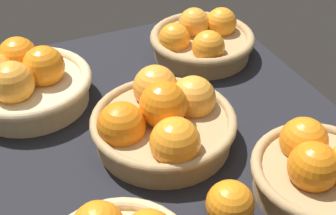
# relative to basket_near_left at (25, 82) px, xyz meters

# --- Properties ---
(market_tray) EXTENTS (0.84, 0.72, 0.03)m
(market_tray) POSITION_rel_basket_near_left_xyz_m (0.21, 0.18, -0.06)
(market_tray) COLOR black
(market_tray) RESTS_ON ground
(basket_near_left) EXTENTS (0.24, 0.24, 0.12)m
(basket_near_left) POSITION_rel_basket_near_left_xyz_m (0.00, 0.00, 0.00)
(basket_near_left) COLOR #D3BC8C
(basket_near_left) RESTS_ON market_tray
(basket_far_right) EXTENTS (0.21, 0.21, 0.11)m
(basket_far_right) POSITION_rel_basket_near_left_xyz_m (0.42, 0.37, -0.00)
(basket_far_right) COLOR tan
(basket_far_right) RESTS_ON market_tray
(basket_far_left) EXTENTS (0.23, 0.23, 0.10)m
(basket_far_left) POSITION_rel_basket_near_left_xyz_m (-0.02, 0.39, -0.01)
(basket_far_left) COLOR tan
(basket_far_left) RESTS_ON market_tray
(basket_center) EXTENTS (0.25, 0.25, 0.12)m
(basket_center) POSITION_rel_basket_near_left_xyz_m (0.21, 0.20, -0.00)
(basket_center) COLOR tan
(basket_center) RESTS_ON market_tray
(loose_orange_front_gap) EXTENTS (0.07, 0.07, 0.07)m
(loose_orange_front_gap) POSITION_rel_basket_near_left_xyz_m (0.41, 0.21, -0.01)
(loose_orange_front_gap) COLOR orange
(loose_orange_front_gap) RESTS_ON market_tray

